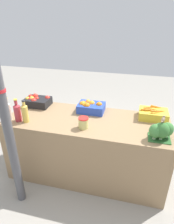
# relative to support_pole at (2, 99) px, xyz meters

# --- Properties ---
(ground_plane) EXTENTS (10.00, 10.00, 0.00)m
(ground_plane) POSITION_rel_support_pole_xyz_m (0.64, 0.62, -1.27)
(ground_plane) COLOR gray
(market_table) EXTENTS (1.95, 0.77, 0.81)m
(market_table) POSITION_rel_support_pole_xyz_m (0.64, 0.62, -0.86)
(market_table) COLOR #937551
(market_table) RESTS_ON ground_plane
(support_pole) EXTENTS (0.10, 0.10, 2.53)m
(support_pole) POSITION_rel_support_pole_xyz_m (0.00, 0.00, 0.00)
(support_pole) COLOR #4C4C51
(support_pole) RESTS_ON ground_plane
(apple_crate) EXTENTS (0.33, 0.25, 0.14)m
(apple_crate) POSITION_rel_support_pole_xyz_m (-0.13, 0.85, -0.39)
(apple_crate) COLOR black
(apple_crate) RESTS_ON market_table
(orange_crate) EXTENTS (0.33, 0.25, 0.14)m
(orange_crate) POSITION_rel_support_pole_xyz_m (0.62, 0.84, -0.39)
(orange_crate) COLOR #2847B7
(orange_crate) RESTS_ON market_table
(carrot_crate) EXTENTS (0.33, 0.25, 0.14)m
(carrot_crate) POSITION_rel_support_pole_xyz_m (1.40, 0.85, -0.39)
(carrot_crate) COLOR gold
(carrot_crate) RESTS_ON market_table
(broccoli_pile) EXTENTS (0.24, 0.19, 0.19)m
(broccoli_pile) POSITION_rel_support_pole_xyz_m (1.46, 0.41, -0.35)
(broccoli_pile) COLOR #2D602D
(broccoli_pile) RESTS_ON market_table
(juice_bottle_cloudy) EXTENTS (0.07, 0.07, 0.28)m
(juice_bottle_cloudy) POSITION_rel_support_pole_xyz_m (-0.26, 0.39, -0.33)
(juice_bottle_cloudy) COLOR beige
(juice_bottle_cloudy) RESTS_ON market_table
(juice_bottle_ruby) EXTENTS (0.08, 0.08, 0.28)m
(juice_bottle_ruby) POSITION_rel_support_pole_xyz_m (-0.14, 0.39, -0.34)
(juice_bottle_ruby) COLOR #B2333D
(juice_bottle_ruby) RESTS_ON market_table
(juice_bottle_golden) EXTENTS (0.07, 0.07, 0.27)m
(juice_bottle_golden) POSITION_rel_support_pole_xyz_m (-0.04, 0.39, -0.34)
(juice_bottle_golden) COLOR gold
(juice_bottle_golden) RESTS_ON market_table
(pickle_jar) EXTENTS (0.11, 0.11, 0.13)m
(pickle_jar) POSITION_rel_support_pole_xyz_m (0.65, 0.43, -0.39)
(pickle_jar) COLOR #D1CC75
(pickle_jar) RESTS_ON market_table
(sparrow_bird) EXTENTS (0.05, 0.13, 0.05)m
(sparrow_bird) POSITION_rel_support_pole_xyz_m (1.46, 0.42, -0.23)
(sparrow_bird) COLOR #4C3D2D
(sparrow_bird) RESTS_ON broccoli_pile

